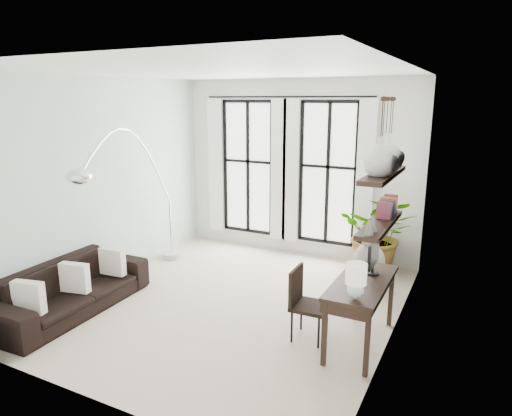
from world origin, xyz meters
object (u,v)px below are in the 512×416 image
Objects in this scene: desk_chair at (304,299)px; arc_lamp at (130,163)px; buddha at (368,265)px; sofa at (71,288)px; plant at (378,234)px; desk at (361,287)px.

arc_lamp is (-2.99, 0.44, 1.41)m from desk_chair.
buddha is at bearing 76.49° from desk_chair.
desk_chair reaches higher than sofa.
arc_lamp reaches higher than desk_chair.
plant is 4.15m from arc_lamp.
desk_chair is at bearing -171.39° from desk.
sofa is 4.28m from buddha.
arc_lamp is (-3.31, -2.17, 1.25)m from plant.
desk is 0.70m from desk_chair.
plant is at bearing 33.27° from arc_lamp.
desk is at bearing -80.25° from buddha.
desk_chair is at bearing -8.31° from arc_lamp.
sofa is at bearing -167.85° from desk_chair.
plant is at bearing 93.45° from buddha.
plant is 0.97× the size of desk.
desk reaches higher than sofa.
desk is 1.54× the size of desk_chair.
buddha is at bearing 21.27° from arc_lamp.
desk is 1.71m from buddha.
desk_chair is 1.79m from buddha.
sofa is 4.81m from plant.
desk reaches higher than buddha.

